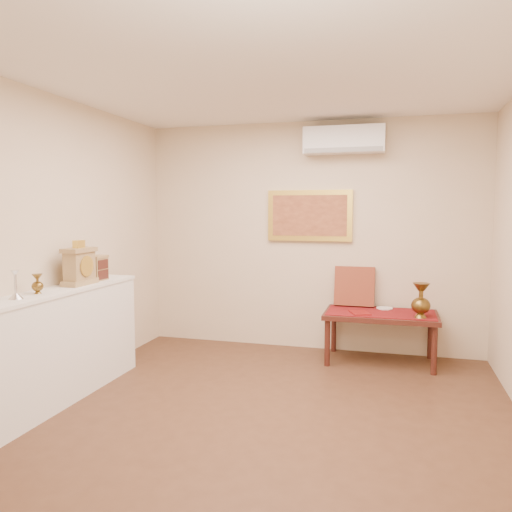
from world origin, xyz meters
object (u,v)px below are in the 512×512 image
(wooden_chest, at_px, (96,268))
(display_ledge, at_px, (59,345))
(mantel_clock, at_px, (80,266))
(low_table, at_px, (381,319))
(brass_urn_tall, at_px, (421,297))

(wooden_chest, bearing_deg, display_ledge, -90.90)
(mantel_clock, height_order, low_table, mantel_clock)
(mantel_clock, xyz_separation_m, low_table, (2.64, 1.59, -0.67))
(brass_urn_tall, distance_m, display_ledge, 3.53)
(display_ledge, xyz_separation_m, low_table, (2.67, 1.88, -0.01))
(brass_urn_tall, bearing_deg, wooden_chest, -159.96)
(brass_urn_tall, relative_size, wooden_chest, 1.79)
(wooden_chest, distance_m, low_table, 3.03)
(display_ledge, distance_m, low_table, 3.27)
(display_ledge, height_order, mantel_clock, mantel_clock)
(wooden_chest, bearing_deg, low_table, 25.90)
(brass_urn_tall, relative_size, low_table, 0.36)
(display_ledge, distance_m, mantel_clock, 0.73)
(brass_urn_tall, relative_size, mantel_clock, 1.07)
(wooden_chest, bearing_deg, mantel_clock, -85.92)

